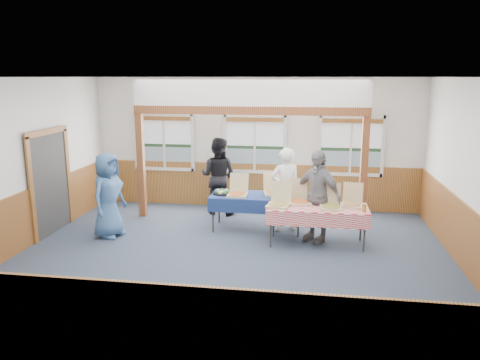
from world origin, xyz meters
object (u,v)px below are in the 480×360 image
Objects in this scene: woman_white at (285,189)px; man_blue at (108,195)px; table_left at (257,198)px; table_right at (317,209)px; person_grey at (317,196)px; woman_black at (218,176)px.

man_blue is (-3.51, -0.95, -0.02)m from woman_white.
table_left is 1.45m from table_right.
man_blue is (-2.92, -0.89, 0.16)m from table_left.
table_right is at bearing -49.68° from person_grey.
man_blue reaches higher than table_right.
woman_black is at bearing -29.96° from man_blue.
woman_black is 2.78m from person_grey.
woman_white is 1.92m from woman_black.
table_left is 1.18× the size of woman_white.
table_left is at bearing -59.36° from man_blue.
man_blue is at bearing -5.31° from woman_white.
person_grey is (-0.02, 0.21, 0.21)m from table_right.
woman_white is (-0.67, 0.78, 0.18)m from table_right.
woman_black is 1.00× the size of person_grey.
person_grey is (0.65, -0.57, 0.03)m from woman_white.
man_blue is at bearing -174.01° from table_left.
table_right is at bearing 110.03° from woman_white.
woman_white is 3.64m from man_blue.
woman_white is 0.97× the size of person_grey.
woman_white is 1.02× the size of man_blue.
table_left and table_right have the same top height.
woman_black is at bearing -52.00° from woman_white.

